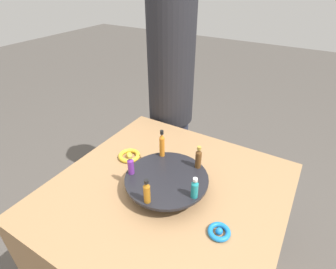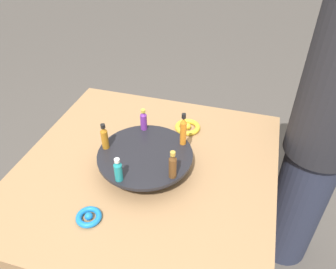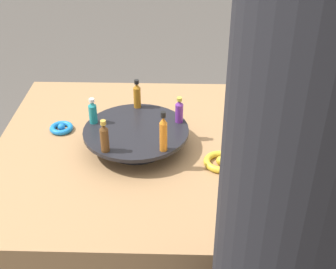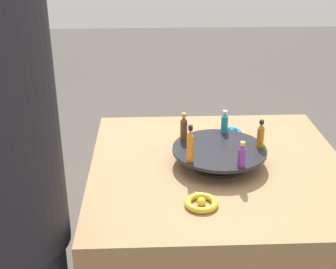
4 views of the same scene
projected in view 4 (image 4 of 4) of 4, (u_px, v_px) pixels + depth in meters
The scene contains 10 objects.
party_table at pixel (214, 247), 1.86m from camera, with size 0.93×0.93×0.74m.
display_stand at pixel (219, 154), 1.69m from camera, with size 0.34×0.34×0.07m.
bottle_purple at pixel (242, 155), 1.54m from camera, with size 0.03×0.03×0.09m.
bottle_amber at pixel (261, 135), 1.67m from camera, with size 0.03×0.03×0.10m.
bottle_teal at pixel (225, 122), 1.79m from camera, with size 0.03×0.03×0.09m.
bottle_brown at pixel (184, 128), 1.72m from camera, with size 0.03×0.03×0.10m.
bottle_orange at pixel (190, 145), 1.56m from camera, with size 0.02×0.02×0.13m.
ribbon_bow_gold at pixel (201, 203), 1.45m from camera, with size 0.11×0.11×0.03m.
ribbon_bow_blue at pixel (232, 132), 1.95m from camera, with size 0.08×0.08×0.03m.
person_figure at pixel (18, 201), 1.33m from camera, with size 0.28×0.28×1.63m.
Camera 4 is at (-1.50, 0.25, 1.55)m, focal length 50.00 mm.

